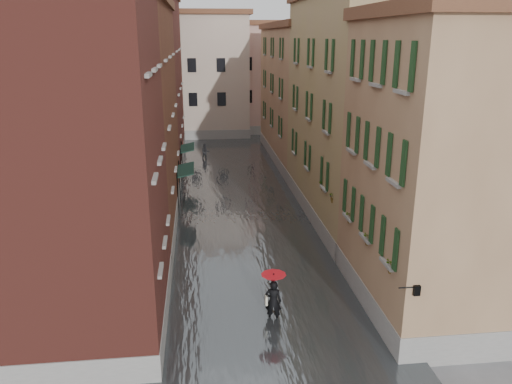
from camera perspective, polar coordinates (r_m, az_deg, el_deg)
ground at (r=22.74m, az=0.52°, el=-11.18°), size 120.00×120.00×0.00m
floodwater at (r=34.63m, az=-2.13°, el=-0.74°), size 10.00×60.00×0.20m
building_left_near at (r=18.89m, az=-20.22°, el=2.90°), size 6.00×8.00×13.00m
building_left_mid at (r=29.53m, az=-15.43°, el=7.76°), size 6.00×14.00×12.50m
building_left_far at (r=44.22m, az=-12.69°, el=11.96°), size 6.00×16.00×14.00m
building_right_near at (r=20.83m, az=20.79°, el=1.99°), size 6.00×8.00×11.50m
building_right_mid at (r=30.65m, az=11.67°, el=8.84°), size 6.00×14.00×13.00m
building_right_far at (r=45.12m, az=5.70°, el=10.80°), size 6.00×16.00×11.50m
building_end_cream at (r=57.98m, az=-7.26°, el=12.94°), size 12.00×9.00×13.00m
building_end_pink at (r=60.61m, az=1.52°, el=12.79°), size 10.00×9.00×12.00m
awning_near at (r=32.90m, az=-8.10°, el=2.42°), size 1.09×3.23×2.80m
awning_far at (r=39.43m, az=-7.91°, el=4.92°), size 1.09×2.96×2.80m
wall_lantern at (r=17.31m, az=17.78°, el=-10.58°), size 0.71×0.22×0.35m
window_planters at (r=22.57m, az=10.84°, el=-1.98°), size 0.59×10.81×0.84m
pedestrian_main at (r=19.94m, az=1.99°, el=-11.47°), size 0.99×0.99×2.06m
pedestrian_far at (r=45.67m, az=-5.81°, el=4.54°), size 0.84×0.70×1.55m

